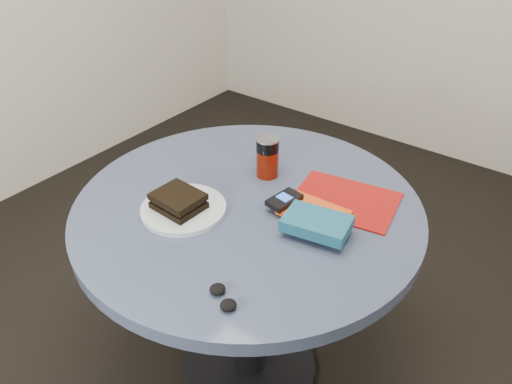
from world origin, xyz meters
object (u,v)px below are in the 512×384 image
Objects in this scene: soda_can at (267,157)px; mp3_player at (284,200)px; plate at (184,209)px; magazine at (345,200)px; table at (248,246)px; sandwich at (178,201)px; pepper_grinder at (266,150)px; headphones at (223,297)px; red_book at (314,213)px; novel at (317,223)px.

soda_can reaches higher than mp3_player.
plate reaches higher than magazine.
mp3_player is at bearing 23.32° from table.
plate is 2.22× the size of mp3_player.
pepper_grinder reaches higher than sandwich.
mp3_player is (0.19, -0.18, -0.02)m from pepper_grinder.
plate is at bearing -146.95° from magazine.
soda_can is at bearing 141.01° from mp3_player.
plate is 0.83× the size of magazine.
headphones is at bearing -76.61° from mp3_player.
sandwich is at bearing -147.82° from red_book.
table is at bearing 49.51° from plate.
sandwich reaches higher than red_book.
sandwich is 0.48m from magazine.
mp3_player is at bearing -170.54° from red_book.
magazine is 0.12m from red_book.
plate is at bearing -148.41° from red_book.
magazine is 2.68× the size of mp3_player.
magazine reaches higher than table.
pepper_grinder is 0.40m from novel.
pepper_grinder is 0.26m from mp3_player.
sandwich is at bearing -130.33° from table.
table is 0.33m from magazine.
pepper_grinder is at bearing 84.92° from sandwich.
soda_can is 1.49× the size of pepper_grinder.
magazine is 1.62× the size of red_book.
mp3_player is at bearing -38.99° from soda_can.
headphones is at bearing -32.31° from plate.
table is at bearing -67.02° from pepper_grinder.
red_book is 1.79× the size of headphones.
red_book is 0.09m from mp3_player.
table is 0.32m from pepper_grinder.
table is 0.42m from headphones.
plate is (-0.12, -0.14, 0.17)m from table.
pepper_grinder is at bearing 134.64° from novel.
table is at bearing 119.30° from headphones.
pepper_grinder is at bearing 136.95° from mp3_player.
soda_can is (0.08, 0.31, 0.03)m from sandwich.
sandwich is at bearing -127.81° from plate.
pepper_grinder is at bearing 148.41° from red_book.
red_book is at bearing -116.03° from magazine.
table is 5.89× the size of novel.
novel is at bearing -34.86° from pepper_grinder.
magazine is at bearing 43.06° from plate.
novel is at bearing -19.68° from mp3_player.
pepper_grinder is 0.32m from magazine.
magazine is at bearing 86.38° from headphones.
sandwich is 0.29m from mp3_player.
sandwich is 1.36× the size of headphones.
novel is (0.05, -0.06, 0.02)m from red_book.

